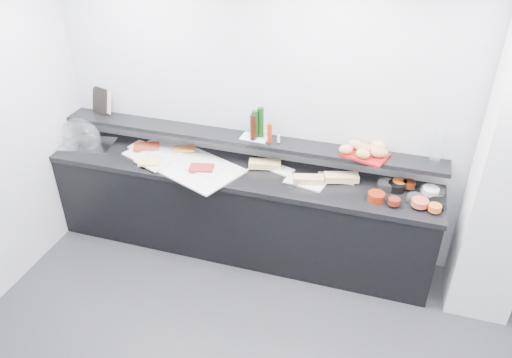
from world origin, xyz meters
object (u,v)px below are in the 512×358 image
(condiment_tray, at_px, (255,137))
(cloche_base, at_px, (89,145))
(bread_tray, at_px, (365,155))
(sandwich_plate_mid, at_px, (305,183))
(carafe, at_px, (437,147))
(framed_print, at_px, (100,100))

(condiment_tray, bearing_deg, cloche_base, -170.04)
(condiment_tray, distance_m, bread_tray, 0.99)
(condiment_tray, bearing_deg, sandwich_plate_mid, -21.25)
(cloche_base, distance_m, carafe, 3.23)
(framed_print, xyz_separation_m, condiment_tray, (1.63, -0.07, -0.12))
(cloche_base, distance_m, bread_tray, 2.66)
(framed_print, relative_size, bread_tray, 0.71)
(framed_print, height_order, carafe, carafe)
(framed_print, distance_m, bread_tray, 2.63)
(sandwich_plate_mid, relative_size, condiment_tray, 1.40)
(bread_tray, bearing_deg, carafe, 23.14)
(condiment_tray, bearing_deg, framed_print, -179.93)
(cloche_base, bearing_deg, condiment_tray, -3.32)
(condiment_tray, xyz_separation_m, bread_tray, (0.99, -0.04, 0.00))
(sandwich_plate_mid, bearing_deg, cloche_base, -168.63)
(cloche_base, distance_m, condiment_tray, 1.68)
(sandwich_plate_mid, distance_m, carafe, 1.13)
(sandwich_plate_mid, distance_m, framed_print, 2.21)
(condiment_tray, bearing_deg, bread_tray, 0.48)
(condiment_tray, xyz_separation_m, carafe, (1.56, 0.02, 0.14))
(cloche_base, xyz_separation_m, bread_tray, (2.64, 0.18, 0.24))
(condiment_tray, relative_size, bread_tray, 0.67)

